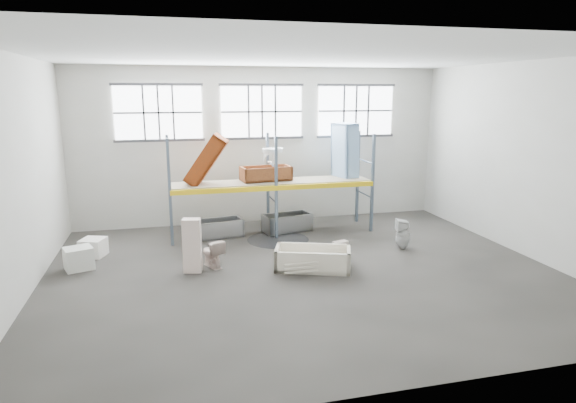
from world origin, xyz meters
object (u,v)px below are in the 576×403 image
object	(u,v)px
rust_tub_flat	(266,173)
carton_near	(79,258)
blue_tub_upright	(345,151)
steel_tub_left	(218,228)
toilet_beige	(212,253)
bucket	(319,264)
toilet_white	(403,234)
steel_tub_right	(287,222)
bathtub_beige	(313,258)
cistern_tall	(192,246)

from	to	relation	value
rust_tub_flat	carton_near	world-z (taller)	rust_tub_flat
blue_tub_upright	carton_near	world-z (taller)	blue_tub_upright
steel_tub_left	carton_near	size ratio (longest dim) A/B	2.27
carton_near	blue_tub_upright	bearing A→B (deg)	16.41
toilet_beige	carton_near	distance (m)	3.23
toilet_beige	bucket	bearing A→B (deg)	134.27
toilet_beige	toilet_white	bearing A→B (deg)	158.07
rust_tub_flat	bucket	world-z (taller)	rust_tub_flat
steel_tub_left	bucket	world-z (taller)	steel_tub_left
toilet_white	bucket	bearing A→B (deg)	-55.17
bucket	carton_near	distance (m)	5.84
steel_tub_right	bucket	size ratio (longest dim) A/B	3.92
bathtub_beige	steel_tub_right	size ratio (longest dim) A/B	1.23
steel_tub_left	rust_tub_flat	size ratio (longest dim) A/B	0.96
steel_tub_left	carton_near	xyz separation A→B (m)	(-3.57, -1.92, 0.01)
bucket	steel_tub_left	bearing A→B (deg)	120.00
bucket	bathtub_beige	bearing A→B (deg)	112.96
carton_near	bucket	bearing A→B (deg)	-15.98
steel_tub_left	carton_near	bearing A→B (deg)	-151.76
cistern_tall	bathtub_beige	bearing A→B (deg)	2.16
cistern_tall	bucket	bearing A→B (deg)	-1.72
toilet_beige	blue_tub_upright	bearing A→B (deg)	-171.12
steel_tub_right	bucket	distance (m)	3.65
toilet_beige	bucket	xyz separation A→B (m)	(2.44, -0.98, -0.16)
cistern_tall	steel_tub_left	world-z (taller)	cistern_tall
bucket	cistern_tall	bearing A→B (deg)	165.72
bathtub_beige	carton_near	world-z (taller)	carton_near
cistern_tall	toilet_white	size ratio (longest dim) A/B	1.55
toilet_white	carton_near	size ratio (longest dim) A/B	1.34
toilet_white	bucket	xyz separation A→B (m)	(-2.76, -1.16, -0.24)
cistern_tall	carton_near	xyz separation A→B (m)	(-2.68, 0.86, -0.38)
cistern_tall	carton_near	size ratio (longest dim) A/B	2.07
bathtub_beige	blue_tub_upright	bearing A→B (deg)	79.34
toilet_beige	steel_tub_right	size ratio (longest dim) A/B	0.48
steel_tub_right	toilet_beige	bearing A→B (deg)	-133.77
toilet_white	blue_tub_upright	world-z (taller)	blue_tub_upright
steel_tub_right	blue_tub_upright	bearing A→B (deg)	6.15
bathtub_beige	bucket	xyz separation A→B (m)	(0.10, -0.23, -0.08)
bucket	carton_near	size ratio (longest dim) A/B	0.59
cistern_tall	carton_near	bearing A→B (deg)	174.75
cistern_tall	bucket	distance (m)	3.06
toilet_white	steel_tub_right	xyz separation A→B (m)	(-2.65, 2.50, -0.15)
bucket	blue_tub_upright	bearing A→B (deg)	62.21
rust_tub_flat	blue_tub_upright	xyz separation A→B (m)	(2.55, 0.12, 0.57)
toilet_beige	rust_tub_flat	bearing A→B (deg)	-148.70
steel_tub_right	carton_near	distance (m)	6.08
carton_near	toilet_beige	bearing A→B (deg)	-11.16
toilet_white	blue_tub_upright	xyz separation A→B (m)	(-0.73, 2.70, 1.97)
bathtub_beige	toilet_white	distance (m)	3.01
cistern_tall	toilet_white	world-z (taller)	cistern_tall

